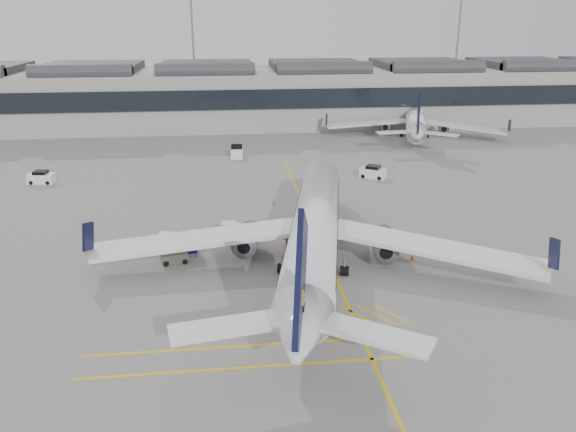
{
  "coord_description": "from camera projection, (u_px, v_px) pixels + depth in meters",
  "views": [
    {
      "loc": [
        0.92,
        -43.1,
        21.31
      ],
      "look_at": [
        6.43,
        4.65,
        4.0
      ],
      "focal_mm": 35.0,
      "sensor_mm": 36.0,
      "label": 1
    }
  ],
  "objects": [
    {
      "name": "baggage_cart_d",
      "position": [
        166.0,
        241.0,
        53.46
      ],
      "size": [
        1.98,
        1.82,
        1.69
      ],
      "rotation": [
        0.0,
        0.0,
        -0.37
      ],
      "color": "gray",
      "rests_on": "ground"
    },
    {
      "name": "ramp_agent_a",
      "position": [
        292.0,
        237.0,
        54.48
      ],
      "size": [
        0.77,
        0.73,
        1.78
      ],
      "primitive_type": "imported",
      "rotation": [
        0.0,
        0.0,
        0.66
      ],
      "color": "orange",
      "rests_on": "ground"
    },
    {
      "name": "safety_cone_engine",
      "position": [
        412.0,
        257.0,
        51.65
      ],
      "size": [
        0.34,
        0.34,
        0.47
      ],
      "primitive_type": "cone",
      "color": "#F24C0A",
      "rests_on": "ground"
    },
    {
      "name": "baggage_cart_a",
      "position": [
        237.0,
        233.0,
        55.23
      ],
      "size": [
        2.15,
        1.97,
        1.84
      ],
      "rotation": [
        0.0,
        0.0,
        -0.37
      ],
      "color": "gray",
      "rests_on": "ground"
    },
    {
      "name": "light_masts",
      "position": [
        209.0,
        47.0,
        122.7
      ],
      "size": [
        113.0,
        0.6,
        25.45
      ],
      "color": "slate",
      "rests_on": "ground"
    },
    {
      "name": "airliner_main",
      "position": [
        315.0,
        230.0,
        49.55
      ],
      "size": [
        38.54,
        42.53,
        11.44
      ],
      "rotation": [
        0.0,
        0.0,
        -0.21
      ],
      "color": "white",
      "rests_on": "ground"
    },
    {
      "name": "ramp_agent_b",
      "position": [
        286.0,
        239.0,
        54.3
      ],
      "size": [
        1.01,
        0.98,
        1.64
      ],
      "primitive_type": "imported",
      "rotation": [
        0.0,
        0.0,
        3.83
      ],
      "color": "#EB560C",
      "rests_on": "ground"
    },
    {
      "name": "safety_cone_nose",
      "position": [
        273.0,
        202.0,
        66.71
      ],
      "size": [
        0.38,
        0.38,
        0.53
      ],
      "primitive_type": "cone",
      "color": "#F24C0A",
      "rests_on": "ground"
    },
    {
      "name": "baggage_cart_c",
      "position": [
        229.0,
        230.0,
        56.49
      ],
      "size": [
        1.57,
        1.3,
        1.63
      ],
      "rotation": [
        0.0,
        0.0,
        -0.02
      ],
      "color": "gray",
      "rests_on": "ground"
    },
    {
      "name": "service_van_mid",
      "position": [
        237.0,
        152.0,
        88.69
      ],
      "size": [
        2.04,
        3.79,
        1.9
      ],
      "rotation": [
        0.0,
        0.0,
        1.52
      ],
      "color": "white",
      "rests_on": "ground"
    },
    {
      "name": "belt_loader",
      "position": [
        336.0,
        231.0,
        56.84
      ],
      "size": [
        5.12,
        2.03,
        2.06
      ],
      "rotation": [
        0.0,
        0.0,
        0.09
      ],
      "color": "beige",
      "rests_on": "ground"
    },
    {
      "name": "ground",
      "position": [
        219.0,
        282.0,
        47.4
      ],
      "size": [
        220.0,
        220.0,
        0.0
      ],
      "primitive_type": "plane",
      "color": "gray",
      "rests_on": "ground"
    },
    {
      "name": "airliner_far",
      "position": [
        415.0,
        120.0,
        103.87
      ],
      "size": [
        31.66,
        35.12,
        9.64
      ],
      "rotation": [
        0.0,
        0.0,
        -0.31
      ],
      "color": "white",
      "rests_on": "ground"
    },
    {
      "name": "apron_markings",
      "position": [
        316.0,
        234.0,
        57.83
      ],
      "size": [
        0.25,
        60.0,
        0.01
      ],
      "primitive_type": "cube",
      "color": "gold",
      "rests_on": "ground"
    },
    {
      "name": "service_van_right",
      "position": [
        373.0,
        172.0,
        77.27
      ],
      "size": [
        3.88,
        3.36,
        1.8
      ],
      "rotation": [
        0.0,
        0.0,
        -0.57
      ],
      "color": "white",
      "rests_on": "ground"
    },
    {
      "name": "pushback_tug",
      "position": [
        175.0,
        257.0,
        50.94
      ],
      "size": [
        2.5,
        1.74,
        1.3
      ],
      "rotation": [
        0.0,
        0.0,
        0.15
      ],
      "color": "#494C40",
      "rests_on": "ground"
    },
    {
      "name": "baggage_cart_b",
      "position": [
        188.0,
        244.0,
        52.59
      ],
      "size": [
        1.75,
        1.44,
        1.83
      ],
      "rotation": [
        0.0,
        0.0,
        0.01
      ],
      "color": "gray",
      "rests_on": "ground"
    },
    {
      "name": "service_van_left",
      "position": [
        41.0,
        178.0,
        74.86
      ],
      "size": [
        3.53,
        2.08,
        1.72
      ],
      "rotation": [
        0.0,
        0.0,
        -0.13
      ],
      "color": "white",
      "rests_on": "ground"
    },
    {
      "name": "terminal",
      "position": [
        218.0,
        95.0,
        112.55
      ],
      "size": [
        200.0,
        20.45,
        12.4
      ],
      "color": "#9E9E99",
      "rests_on": "ground"
    }
  ]
}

